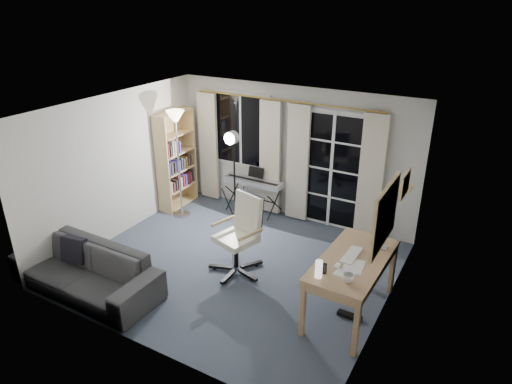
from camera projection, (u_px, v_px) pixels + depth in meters
floor at (235, 266)px, 6.98m from camera, size 4.50×4.00×0.02m
window at (242, 130)px, 8.41m from camera, size 1.20×0.08×1.40m
french_door at (332, 171)px, 7.79m from camera, size 1.32×0.09×2.11m
curtains at (283, 160)px, 8.09m from camera, size 3.60×0.07×2.13m
bookshelf at (175, 162)px, 8.60m from camera, size 0.32×0.87×1.86m
torchiere_lamp at (176, 133)px, 7.90m from camera, size 0.40×0.40×1.98m
keyboard_piano at (254, 182)px, 8.36m from camera, size 1.15×0.56×0.83m
studio_light at (232, 149)px, 7.75m from camera, size 0.33×0.35×1.73m
office_chair at (243, 227)px, 6.62m from camera, size 0.82×0.82×1.19m
desk at (353, 266)px, 5.67m from camera, size 0.80×1.53×0.80m
monitor at (382, 226)px, 5.78m from camera, size 0.20×0.58×0.50m
desk_clutter at (340, 279)px, 5.55m from camera, size 0.49×0.91×1.02m
mug at (348, 277)px, 5.16m from camera, size 0.14×0.11×0.13m
wall_mirror at (385, 216)px, 5.07m from camera, size 0.04×0.94×0.74m
framed_print at (405, 184)px, 5.76m from camera, size 0.03×0.42×0.32m
wall_shelf at (406, 184)px, 6.27m from camera, size 0.16×0.30×0.18m
sofa at (84, 264)px, 6.22m from camera, size 2.19×0.65×0.85m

